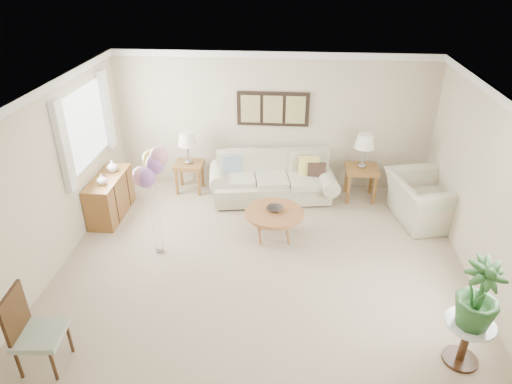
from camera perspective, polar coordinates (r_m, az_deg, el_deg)
ground_plane at (r=6.73m, az=0.66°, el=-10.37°), size 6.00×6.00×0.00m
room_shell at (r=5.95m, az=-0.24°, el=2.59°), size 6.04×6.04×2.60m
wall_art_triptych at (r=8.64m, az=2.14°, el=10.32°), size 1.35×0.06×0.65m
sofa at (r=8.56m, az=2.03°, el=1.39°), size 2.48×1.21×0.87m
end_table_left at (r=8.84m, az=-8.36°, el=3.03°), size 0.53×0.48×0.58m
end_table_right at (r=8.67m, az=13.04°, el=2.43°), size 0.59×0.54×0.64m
lamp_left at (r=8.62m, az=-8.62°, el=6.44°), size 0.35×0.35×0.62m
lamp_right at (r=8.43m, az=13.48°, el=6.07°), size 0.36×0.36×0.64m
coffee_table at (r=7.32m, az=2.30°, el=-2.72°), size 0.95×0.95×0.48m
decor_bowl at (r=7.32m, az=2.33°, el=-2.11°), size 0.31×0.31×0.06m
armchair at (r=8.31m, az=20.31°, el=-0.90°), size 1.32×1.44×0.80m
side_table at (r=5.78m, az=24.94°, el=-15.58°), size 0.54×0.54×0.59m
potted_plant at (r=5.41m, az=26.10°, el=-11.46°), size 0.56×0.56×0.82m
accent_chair at (r=5.74m, az=-26.22°, el=-15.13°), size 0.54×0.54×1.02m
credenza at (r=8.36m, az=-17.77°, el=-0.52°), size 0.46×1.20×0.74m
vase_white at (r=7.95m, az=-18.73°, el=1.51°), size 0.22×0.22×0.18m
vase_sage at (r=8.35m, az=-17.54°, el=3.12°), size 0.25×0.25×0.21m
balloon_cluster at (r=6.63m, az=-13.00°, el=3.02°), size 0.49×0.54×1.76m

